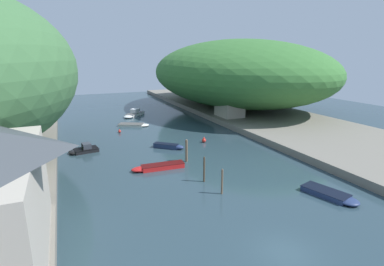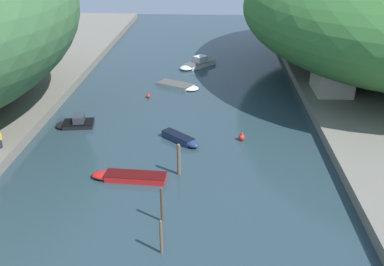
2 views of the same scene
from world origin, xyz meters
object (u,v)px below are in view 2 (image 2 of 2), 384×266
object	(u,v)px
channel_buoy_near	(148,96)
person_by_boathouse	(0,139)
channel_buoy_far	(242,137)
right_bank_cottage	(334,68)
boat_yellow_tender	(126,177)
boat_far_upstream	(182,139)
boat_moored_right	(180,86)
boat_navy_launch	(75,123)
boat_small_dinghy	(197,64)

from	to	relation	value
channel_buoy_near	person_by_boathouse	distance (m)	19.71
channel_buoy_far	right_bank_cottage	bearing A→B (deg)	45.99
channel_buoy_near	boat_yellow_tender	bearing A→B (deg)	-87.24
person_by_boathouse	channel_buoy_far	bearing A→B (deg)	-59.46
boat_far_upstream	person_by_boathouse	size ratio (longest dim) A/B	2.48
channel_buoy_near	person_by_boathouse	size ratio (longest dim) A/B	0.44
right_bank_cottage	boat_far_upstream	size ratio (longest dim) A/B	1.42
boat_moored_right	boat_yellow_tender	bearing A→B (deg)	21.31
boat_moored_right	channel_buoy_near	bearing A→B (deg)	-13.48
person_by_boathouse	boat_navy_launch	bearing A→B (deg)	-13.79
boat_yellow_tender	boat_far_upstream	xyz separation A→B (m)	(4.21, 7.17, 0.05)
boat_small_dinghy	boat_navy_launch	xyz separation A→B (m)	(-12.22, -22.36, -0.10)
boat_small_dinghy	boat_navy_launch	bearing A→B (deg)	103.90
boat_navy_launch	channel_buoy_near	world-z (taller)	boat_navy_launch
boat_moored_right	boat_far_upstream	world-z (taller)	boat_far_upstream
right_bank_cottage	boat_yellow_tender	xyz separation A→B (m)	(-21.73, -19.92, -3.81)
boat_navy_launch	boat_far_upstream	size ratio (longest dim) A/B	1.02
right_bank_cottage	boat_navy_launch	bearing A→B (deg)	-162.10
right_bank_cottage	boat_navy_launch	size ratio (longest dim) A/B	1.40
boat_far_upstream	channel_buoy_far	bearing A→B (deg)	139.31
boat_yellow_tender	boat_navy_launch	bearing A→B (deg)	39.42
boat_yellow_tender	boat_small_dinghy	size ratio (longest dim) A/B	1.05
boat_small_dinghy	channel_buoy_far	world-z (taller)	boat_small_dinghy
channel_buoy_far	person_by_boathouse	distance (m)	22.94
boat_small_dinghy	channel_buoy_far	xyz separation A→B (m)	(5.57, -24.83, -0.09)
boat_small_dinghy	boat_navy_launch	size ratio (longest dim) A/B	1.45
channel_buoy_far	boat_yellow_tender	bearing A→B (deg)	-141.97
channel_buoy_far	channel_buoy_near	bearing A→B (deg)	134.57
boat_small_dinghy	boat_yellow_tender	bearing A→B (deg)	124.55
boat_navy_launch	boat_moored_right	bearing A→B (deg)	-47.11
boat_far_upstream	channel_buoy_near	distance (m)	13.13
channel_buoy_far	boat_small_dinghy	bearing A→B (deg)	102.64
boat_yellow_tender	channel_buoy_far	size ratio (longest dim) A/B	6.72
boat_yellow_tender	boat_far_upstream	world-z (taller)	boat_far_upstream
boat_small_dinghy	boat_navy_launch	world-z (taller)	boat_small_dinghy
right_bank_cottage	person_by_boathouse	bearing A→B (deg)	-153.72
channel_buoy_near	person_by_boathouse	xyz separation A→B (m)	(-11.26, -16.08, 1.72)
channel_buoy_near	channel_buoy_far	bearing A→B (deg)	-45.43
person_by_boathouse	channel_buoy_near	bearing A→B (deg)	-16.57
boat_small_dinghy	channel_buoy_near	world-z (taller)	boat_small_dinghy
right_bank_cottage	boat_moored_right	distance (m)	19.70
person_by_boathouse	boat_moored_right	bearing A→B (deg)	-17.99
boat_moored_right	boat_small_dinghy	world-z (taller)	boat_small_dinghy
channel_buoy_far	boat_navy_launch	bearing A→B (deg)	172.08
boat_yellow_tender	person_by_boathouse	size ratio (longest dim) A/B	3.86
boat_yellow_tender	boat_small_dinghy	world-z (taller)	boat_small_dinghy
boat_small_dinghy	person_by_boathouse	xyz separation A→B (m)	(-16.81, -29.63, 1.54)
right_bank_cottage	boat_yellow_tender	size ratio (longest dim) A/B	0.91
right_bank_cottage	boat_yellow_tender	distance (m)	29.73
boat_moored_right	person_by_boathouse	distance (m)	25.21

